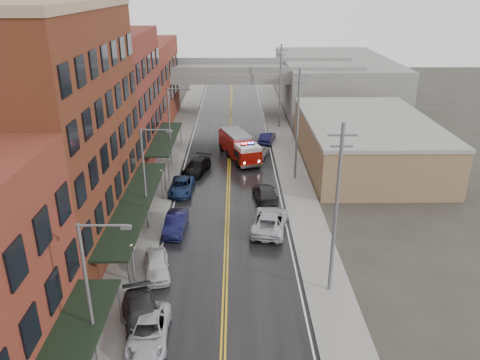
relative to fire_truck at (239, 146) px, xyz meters
name	(u,v)px	position (x,y,z in m)	size (l,w,h in m)	color
road	(228,199)	(-1.24, -11.66, -1.63)	(11.00, 160.00, 0.02)	black
sidewalk_left	(154,199)	(-8.54, -11.66, -1.56)	(3.00, 160.00, 0.15)	slate
sidewalk_right	(302,198)	(6.06, -11.66, -1.56)	(3.00, 160.00, 0.15)	slate
curb_left	(171,199)	(-6.89, -11.66, -1.56)	(0.30, 160.00, 0.15)	gray
curb_right	(285,198)	(4.41, -11.66, -1.56)	(0.30, 160.00, 0.15)	gray
brick_building_b	(54,133)	(-14.54, -18.66, 7.36)	(9.00, 20.00, 18.00)	#512315
brick_building_c	(111,100)	(-14.54, -1.16, 5.86)	(9.00, 15.00, 15.00)	maroon
brick_building_far	(141,84)	(-14.54, 16.34, 4.36)	(9.00, 20.00, 12.00)	maroon
tan_building	(366,143)	(14.76, -1.66, 0.86)	(14.00, 22.00, 5.00)	#7D6243
right_far_block	(334,81)	(16.76, 28.34, 2.36)	(18.00, 30.00, 8.00)	slate
awning_1	(136,203)	(-8.73, -18.66, 1.35)	(2.60, 18.00, 3.09)	black
awning_2	(165,138)	(-8.73, -1.16, 1.35)	(2.60, 13.00, 3.09)	black
globe_lamp_1	(132,255)	(-7.64, -25.66, 0.68)	(0.44, 0.44, 3.12)	#59595B
globe_lamp_2	(162,178)	(-7.64, -11.66, 0.68)	(0.44, 0.44, 3.12)	#59595B
street_lamp_0	(92,290)	(-7.79, -33.66, 3.55)	(2.64, 0.22, 9.00)	#59595B
street_lamp_1	(147,173)	(-7.79, -17.66, 3.55)	(2.64, 0.22, 9.00)	#59595B
street_lamp_2	(171,121)	(-7.79, -1.66, 3.55)	(2.64, 0.22, 9.00)	#59595B
utility_pole_0	(336,208)	(5.96, -26.66, 4.67)	(1.80, 0.24, 12.00)	#59595B
utility_pole_1	(298,123)	(5.96, -6.66, 4.67)	(1.80, 0.24, 12.00)	#59595B
utility_pole_2	(280,85)	(5.96, 13.34, 4.67)	(1.80, 0.24, 12.00)	#59595B
overpass	(230,78)	(-1.24, 20.34, 4.35)	(40.00, 10.00, 7.50)	slate
fire_truck	(239,146)	(0.00, 0.00, 0.00)	(5.35, 8.67, 3.02)	#960D06
parked_car_left_2	(149,331)	(-5.65, -31.46, -0.94)	(2.32, 5.04, 1.40)	#B4B6BD
parked_car_left_3	(142,317)	(-6.24, -30.36, -0.85)	(2.21, 5.44, 1.58)	#28292B
parked_car_left_4	(157,265)	(-6.24, -24.50, -0.89)	(1.76, 4.37, 1.49)	silver
parked_car_left_5	(176,223)	(-5.61, -18.08, -0.88)	(1.61, 4.61, 1.52)	black
parked_car_left_6	(181,186)	(-5.98, -10.01, -0.95)	(2.28, 4.95, 1.38)	#122244
parked_car_left_7	(197,166)	(-4.84, -4.61, -0.87)	(2.16, 5.31, 1.54)	black
parked_car_right_0	(270,221)	(2.43, -17.86, -0.80)	(2.79, 6.04, 1.68)	#B2B3BA
parked_car_right_1	(265,193)	(2.41, -11.86, -0.90)	(2.07, 5.10, 1.48)	black
parked_car_right_2	(259,152)	(2.44, 0.51, -0.90)	(1.75, 4.34, 1.48)	silver
parked_car_right_3	(267,138)	(3.76, 6.14, -0.90)	(1.56, 4.46, 1.47)	black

